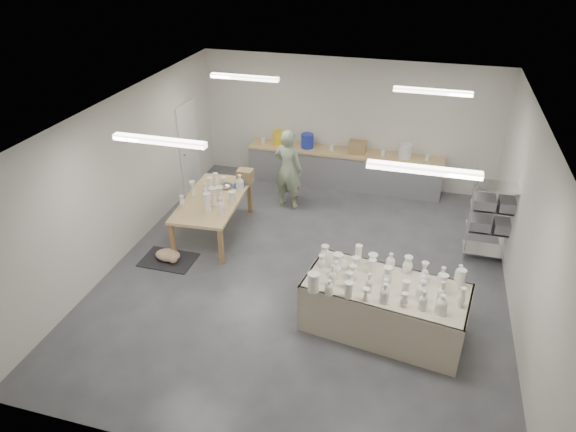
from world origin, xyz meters
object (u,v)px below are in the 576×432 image
(drying_table, at_px, (384,306))
(work_table, at_px, (217,196))
(potter, at_px, (288,169))
(red_stool, at_px, (291,188))

(drying_table, xyz_separation_m, work_table, (-3.58, 2.06, 0.36))
(drying_table, bearing_deg, potter, 133.91)
(drying_table, relative_size, work_table, 1.14)
(potter, bearing_deg, red_stool, -79.30)
(work_table, height_order, red_stool, work_table)
(work_table, bearing_deg, red_stool, 54.36)
(potter, relative_size, red_stool, 4.50)
(red_stool, bearing_deg, work_table, -121.50)
(potter, bearing_deg, drying_table, 136.20)
(drying_table, height_order, potter, potter)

